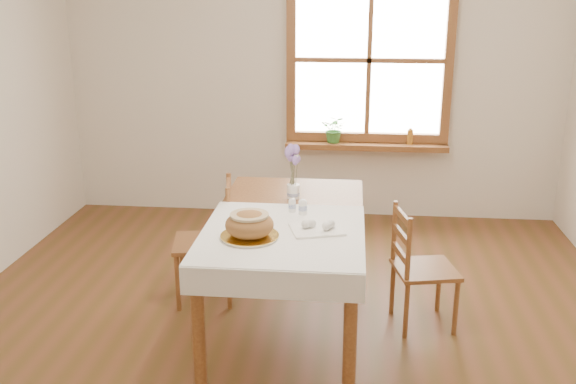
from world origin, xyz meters
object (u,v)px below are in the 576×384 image
Objects in this scene: chair_left at (203,241)px; bread_plate at (250,236)px; flower_vase at (293,192)px; dining_table at (288,229)px; chair_right at (425,267)px.

bread_plate is at bearing 20.52° from chair_left.
dining_table is at bearing -90.27° from flower_vase.
chair_right reaches higher than bread_plate.
dining_table is 1.89× the size of chair_left.
chair_right is at bearing 8.49° from dining_table.
flower_vase is at bearing 64.79° from chair_right.
flower_vase is (0.00, 0.32, 0.13)m from dining_table.
dining_table is at bearing 67.25° from bread_plate.
bread_plate is (-1.02, -0.53, 0.38)m from chair_right.
dining_table is 0.74m from chair_left.
flower_vase is (0.61, -0.02, 0.37)m from chair_left.
chair_right is 0.96m from flower_vase.
dining_table is 0.45m from bread_plate.
dining_table is 0.90m from chair_right.
chair_right is 1.21m from bread_plate.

